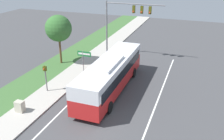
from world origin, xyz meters
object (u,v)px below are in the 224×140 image
Objects in this scene: signal_gantry at (125,17)px; pedestrian_signal at (45,74)px; street_sign at (84,57)px; utility_cabinet at (20,106)px; bus at (111,73)px.

signal_gantry is 2.77× the size of pedestrian_signal.
street_sign is 9.14m from utility_cabinet.
street_sign is at bearing 73.76° from pedestrian_signal.
street_sign reaches higher than utility_cabinet.
signal_gantry is 2.75× the size of street_sign.
bus is 10.09m from signal_gantry.
bus is 4.92m from street_sign.
bus reaches higher than pedestrian_signal.
signal_gantry is at bearing 75.41° from utility_cabinet.
signal_gantry is 7.79× the size of utility_cabinet.
pedestrian_signal reaches higher than utility_cabinet.
street_sign reaches higher than pedestrian_signal.
utility_cabinet is at bearing -132.16° from bus.
bus is 6.08m from pedestrian_signal.
bus is at bearing -33.34° from street_sign.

